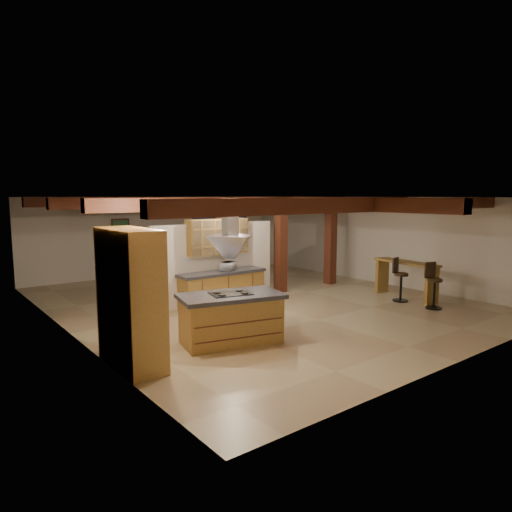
{
  "coord_description": "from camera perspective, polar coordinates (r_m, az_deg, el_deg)",
  "views": [
    {
      "loc": [
        -7.64,
        -9.97,
        2.95
      ],
      "look_at": [
        0.45,
        0.5,
        1.19
      ],
      "focal_mm": 32.0,
      "sensor_mm": 36.0,
      "label": 1
    }
  ],
  "objects": [
    {
      "name": "pantry_cabinet",
      "position": [
        8.13,
        -15.39,
        -5.12
      ],
      "size": [
        0.67,
        1.6,
        2.4
      ],
      "color": "olive",
      "rests_on": "ground"
    },
    {
      "name": "side_table",
      "position": [
        19.1,
        -0.22,
        -0.43
      ],
      "size": [
        0.51,
        0.51,
        0.58
      ],
      "primitive_type": "cube",
      "rotation": [
        0.0,
        0.0,
        -0.11
      ],
      "color": "#3F210F",
      "rests_on": "ground"
    },
    {
      "name": "sofa",
      "position": [
        18.49,
        -5.32,
        -0.73
      ],
      "size": [
        2.1,
        1.23,
        0.58
      ],
      "primitive_type": "imported",
      "rotation": [
        0.0,
        0.0,
        2.89
      ],
      "color": "black",
      "rests_on": "ground"
    },
    {
      "name": "framed_art",
      "position": [
        17.09,
        -16.56,
        3.07
      ],
      "size": [
        0.65,
        0.05,
        0.85
      ],
      "color": "#3F210F",
      "rests_on": "room_walls"
    },
    {
      "name": "dining_chairs",
      "position": [
        14.52,
        -6.61,
        -1.61
      ],
      "size": [
        2.34,
        2.34,
        1.26
      ],
      "color": "#3F210F",
      "rests_on": "ground"
    },
    {
      "name": "room_walls",
      "position": [
        12.61,
        -0.22,
        2.26
      ],
      "size": [
        12.0,
        12.0,
        12.0
      ],
      "color": "beige",
      "rests_on": "ground"
    },
    {
      "name": "upper_display_cabinet",
      "position": [
        12.28,
        -4.82,
        2.42
      ],
      "size": [
        1.8,
        0.36,
        0.95
      ],
      "color": "olive",
      "rests_on": "partition_wall"
    },
    {
      "name": "ground",
      "position": [
        12.9,
        -0.22,
        -5.64
      ],
      "size": [
        12.0,
        12.0,
        0.0
      ],
      "primitive_type": "plane",
      "color": "tan",
      "rests_on": "ground"
    },
    {
      "name": "ceiling_beams",
      "position": [
        12.56,
        -0.22,
        6.72
      ],
      "size": [
        10.0,
        12.0,
        0.28
      ],
      "color": "#3F210F",
      "rests_on": "room_walls"
    },
    {
      "name": "back_windows",
      "position": [
        19.07,
        -4.4,
        3.2
      ],
      "size": [
        2.7,
        0.07,
        1.7
      ],
      "color": "#3F210F",
      "rests_on": "room_walls"
    },
    {
      "name": "bar_stool_b",
      "position": [
        13.39,
        17.51,
        -2.8
      ],
      "size": [
        0.44,
        0.45,
        1.22
      ],
      "color": "black",
      "rests_on": "ground"
    },
    {
      "name": "bar_counter",
      "position": [
        13.81,
        18.22,
        -2.07
      ],
      "size": [
        0.8,
        2.1,
        1.07
      ],
      "color": "olive",
      "rests_on": "ground"
    },
    {
      "name": "timber_posts",
      "position": [
        14.62,
        6.38,
        2.88
      ],
      "size": [
        2.5,
        0.3,
        2.9
      ],
      "color": "#3F210F",
      "rests_on": "ground"
    },
    {
      "name": "back_counter",
      "position": [
        12.32,
        -4.24,
        -4.03
      ],
      "size": [
        2.5,
        0.66,
        0.94
      ],
      "color": "olive",
      "rests_on": "ground"
    },
    {
      "name": "kitchen_island",
      "position": [
        9.25,
        -3.15,
        -7.73
      ],
      "size": [
        2.24,
        1.54,
        1.02
      ],
      "color": "olive",
      "rests_on": "ground"
    },
    {
      "name": "range_hood",
      "position": [
        8.99,
        -3.21,
        0.11
      ],
      "size": [
        1.1,
        1.1,
        1.4
      ],
      "color": "silver",
      "rests_on": "room_walls"
    },
    {
      "name": "dining_table",
      "position": [
        14.56,
        -6.59,
        -2.74
      ],
      "size": [
        2.27,
        1.73,
        0.71
      ],
      "primitive_type": "imported",
      "rotation": [
        0.0,
        0.0,
        0.34
      ],
      "color": "#3D200F",
      "rests_on": "ground"
    },
    {
      "name": "partition_wall",
      "position": [
        12.53,
        -5.25,
        -0.94
      ],
      "size": [
        3.8,
        0.18,
        2.2
      ],
      "primitive_type": "cube",
      "color": "beige",
      "rests_on": "ground"
    },
    {
      "name": "recessed_cans",
      "position": [
        9.52,
        -5.29,
        7.07
      ],
      "size": [
        3.16,
        2.46,
        0.03
      ],
      "color": "silver",
      "rests_on": "room_walls"
    },
    {
      "name": "table_lamp",
      "position": [
        19.03,
        -0.22,
        1.16
      ],
      "size": [
        0.29,
        0.29,
        0.34
      ],
      "color": "black",
      "rests_on": "side_table"
    },
    {
      "name": "microwave",
      "position": [
        12.32,
        -3.53,
        -1.28
      ],
      "size": [
        0.49,
        0.42,
        0.23
      ],
      "primitive_type": "imported",
      "rotation": [
        0.0,
        0.0,
        3.53
      ],
      "color": "#B9B9BE",
      "rests_on": "back_counter"
    },
    {
      "name": "bar_stool_a",
      "position": [
        12.82,
        21.29,
        -3.44
      ],
      "size": [
        0.43,
        0.45,
        1.21
      ],
      "color": "black",
      "rests_on": "ground"
    }
  ]
}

